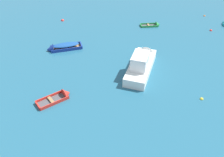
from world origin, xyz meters
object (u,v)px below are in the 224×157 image
(mooring_buoy_between_boats_left, at_px, (204,16))
(mooring_buoy_central, at_px, (211,31))
(mooring_buoy_trailing, at_px, (202,99))
(rowboat_red_far_right, at_px, (62,96))
(rowboat_green_back_row_right, at_px, (155,25))
(motor_launch_white_foreground_center, at_px, (142,63))
(mooring_buoy_outer_edge, at_px, (63,21))
(rowboat_deep_blue_outer_left, at_px, (60,47))

(mooring_buoy_between_boats_left, relative_size, mooring_buoy_central, 0.80)
(mooring_buoy_trailing, height_order, mooring_buoy_central, mooring_buoy_central)
(mooring_buoy_trailing, bearing_deg, rowboat_red_far_right, 168.10)
(rowboat_green_back_row_right, relative_size, mooring_buoy_central, 7.54)
(motor_launch_white_foreground_center, relative_size, mooring_buoy_central, 19.19)
(mooring_buoy_between_boats_left, relative_size, mooring_buoy_outer_edge, 0.63)
(mooring_buoy_central, height_order, mooring_buoy_outer_edge, mooring_buoy_outer_edge)
(mooring_buoy_between_boats_left, height_order, mooring_buoy_outer_edge, mooring_buoy_outer_edge)
(mooring_buoy_between_boats_left, distance_m, mooring_buoy_trailing, 19.24)
(mooring_buoy_trailing, bearing_deg, mooring_buoy_central, 58.57)
(mooring_buoy_central, bearing_deg, motor_launch_white_foreground_center, -149.17)
(motor_launch_white_foreground_center, height_order, mooring_buoy_central, motor_launch_white_foreground_center)
(rowboat_green_back_row_right, height_order, mooring_buoy_between_boats_left, rowboat_green_back_row_right)
(rowboat_green_back_row_right, xyz_separation_m, rowboat_deep_blue_outer_left, (-12.72, -4.12, 0.19))
(rowboat_red_far_right, xyz_separation_m, mooring_buoy_trailing, (12.06, -2.54, -0.14))
(mooring_buoy_central, bearing_deg, mooring_buoy_trailing, -121.43)
(motor_launch_white_foreground_center, distance_m, rowboat_green_back_row_right, 10.71)
(rowboat_deep_blue_outer_left, height_order, mooring_buoy_outer_edge, rowboat_deep_blue_outer_left)
(rowboat_green_back_row_right, bearing_deg, rowboat_deep_blue_outer_left, -162.05)
(mooring_buoy_outer_edge, bearing_deg, mooring_buoy_trailing, -59.03)
(rowboat_red_far_right, distance_m, mooring_buoy_trailing, 12.33)
(motor_launch_white_foreground_center, height_order, mooring_buoy_trailing, motor_launch_white_foreground_center)
(mooring_buoy_trailing, xyz_separation_m, mooring_buoy_outer_edge, (-11.51, 19.18, 0.00))
(rowboat_red_far_right, relative_size, mooring_buoy_outer_edge, 7.04)
(motor_launch_white_foreground_center, xyz_separation_m, rowboat_deep_blue_outer_left, (-8.07, 5.51, -0.43))
(mooring_buoy_between_boats_left, bearing_deg, mooring_buoy_central, -107.55)
(rowboat_green_back_row_right, bearing_deg, mooring_buoy_outer_edge, 161.87)
(mooring_buoy_central, xyz_separation_m, mooring_buoy_outer_edge, (-19.07, 6.82, 0.00))
(rowboat_deep_blue_outer_left, xyz_separation_m, mooring_buoy_trailing, (11.95, -11.04, -0.30))
(rowboat_green_back_row_right, relative_size, mooring_buoy_outer_edge, 5.97)
(motor_launch_white_foreground_center, height_order, rowboat_red_far_right, motor_launch_white_foreground_center)
(motor_launch_white_foreground_center, distance_m, mooring_buoy_between_boats_left, 17.28)
(rowboat_deep_blue_outer_left, relative_size, mooring_buoy_between_boats_left, 14.28)
(rowboat_green_back_row_right, bearing_deg, motor_launch_white_foreground_center, -115.78)
(rowboat_red_far_right, distance_m, rowboat_green_back_row_right, 18.00)
(mooring_buoy_trailing, distance_m, mooring_buoy_outer_edge, 22.37)
(mooring_buoy_trailing, bearing_deg, motor_launch_white_foreground_center, 125.07)
(rowboat_green_back_row_right, relative_size, mooring_buoy_trailing, 8.72)
(motor_launch_white_foreground_center, distance_m, mooring_buoy_outer_edge, 15.65)
(motor_launch_white_foreground_center, distance_m, mooring_buoy_central, 13.34)
(motor_launch_white_foreground_center, height_order, rowboat_deep_blue_outer_left, motor_launch_white_foreground_center)
(motor_launch_white_foreground_center, bearing_deg, rowboat_deep_blue_outer_left, 145.68)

